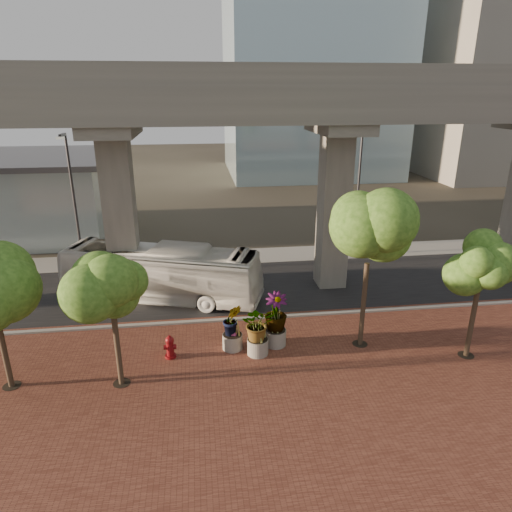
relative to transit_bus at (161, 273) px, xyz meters
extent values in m
plane|color=#312D24|center=(3.99, -1.18, -1.57)|extent=(160.00, 160.00, 0.00)
cube|color=brown|center=(3.99, -9.18, -1.54)|extent=(70.00, 13.00, 0.06)
cube|color=black|center=(3.99, 0.82, -1.55)|extent=(90.00, 8.00, 0.04)
cube|color=#9D9A93|center=(3.99, -3.18, -1.49)|extent=(70.00, 0.25, 0.16)
cube|color=#9D9A93|center=(3.99, 6.32, -1.54)|extent=(90.00, 3.00, 0.06)
cube|color=gray|center=(3.99, -0.78, 8.93)|extent=(72.00, 2.40, 1.80)
cube|color=gray|center=(3.99, 2.42, 8.93)|extent=(72.00, 2.40, 1.80)
cube|color=gray|center=(3.99, -1.88, 10.33)|extent=(72.00, 0.12, 1.00)
cube|color=gray|center=(3.99, 3.52, 10.33)|extent=(72.00, 0.12, 1.00)
cube|color=gray|center=(41.99, 34.82, 10.43)|extent=(18.00, 16.00, 24.00)
imported|color=silver|center=(0.00, 0.00, 0.00)|extent=(11.49, 6.18, 3.13)
cylinder|color=maroon|center=(0.71, -6.26, -1.45)|extent=(0.49, 0.49, 0.11)
cylinder|color=maroon|center=(0.71, -6.26, -1.06)|extent=(0.33, 0.33, 0.79)
sphere|color=maroon|center=(0.71, -6.26, -0.66)|extent=(0.38, 0.38, 0.38)
cylinder|color=maroon|center=(0.71, -6.26, -0.49)|extent=(0.11, 0.11, 0.14)
cylinder|color=maroon|center=(0.71, -6.26, -0.99)|extent=(0.54, 0.22, 0.22)
cylinder|color=gray|center=(4.58, -6.48, -1.14)|extent=(0.95, 0.95, 0.74)
imported|color=#2B5416|center=(4.58, -6.48, 0.02)|extent=(2.10, 2.10, 1.58)
cylinder|color=gray|center=(5.49, -5.81, -1.12)|extent=(0.99, 0.99, 0.77)
imported|color=#2B5416|center=(5.49, -5.81, 0.17)|extent=(2.43, 2.43, 1.82)
cylinder|color=gray|center=(3.49, -5.88, -1.15)|extent=(0.92, 0.92, 0.71)
imported|color=#2B5416|center=(3.49, -5.88, -0.03)|extent=(2.04, 2.04, 1.53)
cylinder|color=#483529|center=(-5.53, -7.55, 0.07)|extent=(0.22, 0.22, 3.16)
cylinder|color=black|center=(-5.53, -7.55, -1.50)|extent=(0.70, 0.70, 0.01)
cylinder|color=#483529|center=(-1.18, -7.94, 0.17)|extent=(0.22, 0.22, 3.36)
cylinder|color=black|center=(-1.18, -7.94, -1.50)|extent=(0.70, 0.70, 0.01)
cylinder|color=#483529|center=(9.42, -6.28, 0.51)|extent=(0.22, 0.22, 4.04)
cylinder|color=black|center=(9.42, -6.28, -1.50)|extent=(0.70, 0.70, 0.01)
cylinder|color=#483529|center=(13.80, -7.83, 0.20)|extent=(0.22, 0.22, 3.41)
cylinder|color=black|center=(13.80, -7.83, -1.50)|extent=(0.70, 0.70, 0.01)
cylinder|color=#323137|center=(-5.27, 4.45, 2.84)|extent=(0.15, 0.15, 8.74)
cube|color=#323137|center=(-5.27, 3.90, 7.22)|extent=(0.16, 1.09, 0.16)
cube|color=silver|center=(-5.27, 3.35, 7.11)|extent=(0.44, 0.22, 0.13)
cylinder|color=#303035|center=(13.17, 5.67, 2.83)|extent=(0.15, 0.15, 8.72)
cube|color=#303035|center=(13.17, 5.12, 7.19)|extent=(0.16, 1.09, 0.16)
cube|color=silver|center=(13.17, 4.58, 7.08)|extent=(0.44, 0.22, 0.13)
camera|label=1|loc=(2.19, -24.06, 9.68)|focal=32.00mm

